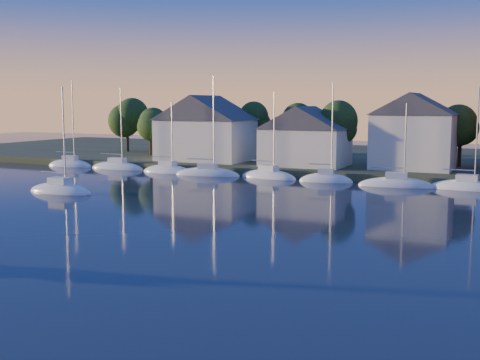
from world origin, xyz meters
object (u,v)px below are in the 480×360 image
Objects in this scene: clubhouse_west at (206,127)px; clubhouse_centre at (306,135)px; drifting_sailboat_left at (60,192)px; clubhouse_east at (414,130)px.

clubhouse_west is 16.05m from clubhouse_centre.
clubhouse_west is 30.49m from drifting_sailboat_left.
clubhouse_west is 1.30× the size of clubhouse_east.
clubhouse_east is 0.86× the size of drifting_sailboat_left.
clubhouse_west is 30.02m from clubhouse_east.
drifting_sailboat_left reaches higher than clubhouse_centre.
drifting_sailboat_left is at bearing -135.39° from clubhouse_east.
drifting_sailboat_left reaches higher than clubhouse_east.
clubhouse_west is 1.18× the size of clubhouse_centre.
clubhouse_east is 44.40m from drifting_sailboat_left.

